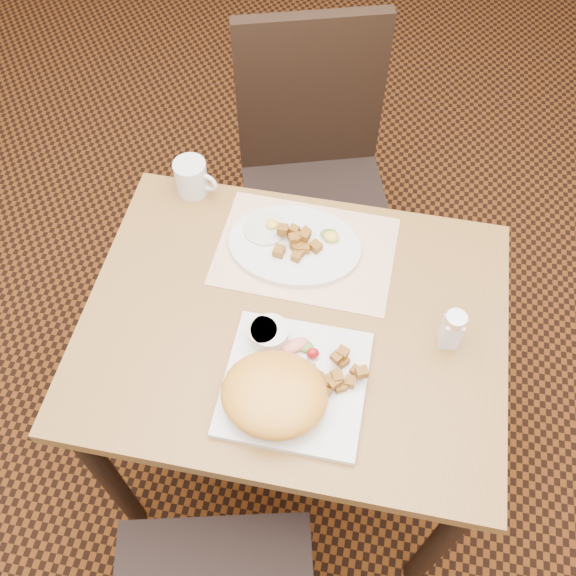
# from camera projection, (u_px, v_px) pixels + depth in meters

# --- Properties ---
(ground) EXTENTS (8.00, 8.00, 0.00)m
(ground) POSITION_uv_depth(u_px,v_px,m) (292.00, 444.00, 1.99)
(ground) COLOR black
(ground) RESTS_ON ground
(table) EXTENTS (0.90, 0.70, 0.75)m
(table) POSITION_uv_depth(u_px,v_px,m) (293.00, 345.00, 1.46)
(table) COLOR olive
(table) RESTS_ON ground
(chair_far) EXTENTS (0.53, 0.54, 0.97)m
(chair_far) POSITION_uv_depth(u_px,v_px,m) (314.00, 169.00, 1.90)
(chair_far) COLOR black
(chair_far) RESTS_ON ground
(placemat) EXTENTS (0.41, 0.29, 0.00)m
(placemat) POSITION_uv_depth(u_px,v_px,m) (306.00, 251.00, 1.47)
(placemat) COLOR white
(placemat) RESTS_ON table
(plate_square) EXTENTS (0.28, 0.28, 0.02)m
(plate_square) POSITION_uv_depth(u_px,v_px,m) (295.00, 384.00, 1.28)
(plate_square) COLOR silver
(plate_square) RESTS_ON table
(plate_oval) EXTENTS (0.31, 0.23, 0.02)m
(plate_oval) POSITION_uv_depth(u_px,v_px,m) (294.00, 246.00, 1.46)
(plate_oval) COLOR silver
(plate_oval) RESTS_ON placemat
(hollandaise_mound) EXTENTS (0.21, 0.18, 0.08)m
(hollandaise_mound) POSITION_uv_depth(u_px,v_px,m) (274.00, 394.00, 1.22)
(hollandaise_mound) COLOR gold
(hollandaise_mound) RESTS_ON plate_square
(ramekin) EXTENTS (0.09, 0.08, 0.04)m
(ramekin) POSITION_uv_depth(u_px,v_px,m) (269.00, 334.00, 1.30)
(ramekin) COLOR silver
(ramekin) RESTS_ON plate_square
(garnish_sq) EXTENTS (0.09, 0.06, 0.03)m
(garnish_sq) POSITION_uv_depth(u_px,v_px,m) (301.00, 347.00, 1.30)
(garnish_sq) COLOR #387223
(garnish_sq) RESTS_ON plate_square
(fried_egg) EXTENTS (0.10, 0.10, 0.02)m
(fried_egg) POSITION_uv_depth(u_px,v_px,m) (266.00, 228.00, 1.48)
(fried_egg) COLOR white
(fried_egg) RESTS_ON plate_oval
(garnish_ov) EXTENTS (0.05, 0.04, 0.02)m
(garnish_ov) POSITION_uv_depth(u_px,v_px,m) (330.00, 235.00, 1.46)
(garnish_ov) COLOR #387223
(garnish_ov) RESTS_ON plate_oval
(salt_shaker) EXTENTS (0.05, 0.05, 0.10)m
(salt_shaker) POSITION_uv_depth(u_px,v_px,m) (452.00, 329.00, 1.29)
(salt_shaker) COLOR white
(salt_shaker) RESTS_ON table
(coffee_mug) EXTENTS (0.11, 0.08, 0.09)m
(coffee_mug) POSITION_uv_depth(u_px,v_px,m) (192.00, 178.00, 1.53)
(coffee_mug) COLOR silver
(coffee_mug) RESTS_ON table
(home_fries_sq) EXTENTS (0.13, 0.11, 0.04)m
(home_fries_sq) POSITION_uv_depth(u_px,v_px,m) (335.00, 375.00, 1.26)
(home_fries_sq) COLOR #9B6119
(home_fries_sq) RESTS_ON plate_square
(home_fries_ov) EXTENTS (0.11, 0.10, 0.04)m
(home_fries_ov) POSITION_uv_depth(u_px,v_px,m) (297.00, 243.00, 1.44)
(home_fries_ov) COLOR #9B6119
(home_fries_ov) RESTS_ON plate_oval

